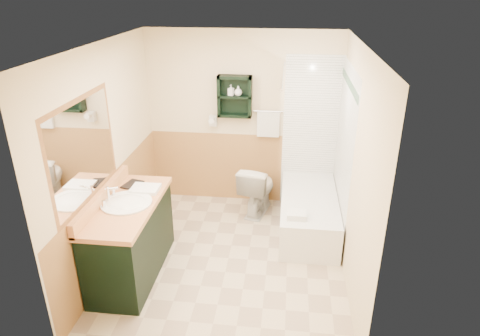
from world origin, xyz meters
The scene contains 25 objects.
floor centered at (0.00, 0.00, 0.00)m, with size 3.00×3.00×0.00m, color beige.
back_wall centered at (0.00, 1.52, 1.20)m, with size 2.60×0.04×2.40m, color #FFF0C7.
left_wall centered at (-1.32, 0.00, 1.20)m, with size 0.04×3.00×2.40m, color #FFF0C7.
right_wall centered at (1.32, 0.00, 1.20)m, with size 0.04×3.00×2.40m, color #FFF0C7.
ceiling centered at (0.00, 0.00, 2.42)m, with size 2.60×3.00×0.04m, color white.
wainscot_left centered at (-1.29, 0.00, 0.50)m, with size 2.98×2.98×1.00m, color tan, non-canonical shape.
wainscot_back centered at (0.00, 1.49, 0.50)m, with size 2.58×2.58×1.00m, color tan, non-canonical shape.
mirror_frame centered at (-1.27, -0.55, 1.50)m, with size 1.30×1.30×1.00m, color olive, non-canonical shape.
mirror_glass centered at (-1.27, -0.55, 1.50)m, with size 1.20×1.20×0.90m, color white, non-canonical shape.
tile_right centered at (1.28, 0.75, 1.05)m, with size 1.50×1.50×2.10m, color white, non-canonical shape.
tile_back centered at (1.03, 1.48, 1.05)m, with size 0.95×0.95×2.10m, color white, non-canonical shape.
tile_accent centered at (1.27, 0.75, 1.90)m, with size 1.50×1.50×0.10m, color #134224, non-canonical shape.
wall_shelf centered at (-0.10, 1.41, 1.55)m, with size 0.45×0.15×0.55m, color black.
hair_dryer centered at (-0.40, 1.43, 1.20)m, with size 0.10×0.24×0.18m, color silver, non-canonical shape.
towel_bar centered at (0.35, 1.45, 1.35)m, with size 0.40×0.06×0.40m, color white, non-canonical shape.
curtain_rod centered at (0.53, 0.75, 2.00)m, with size 0.03×0.03×1.60m, color silver.
shower_curtain centered at (0.53, 0.92, 1.15)m, with size 1.05×1.05×1.70m, color beige, non-canonical shape.
vanity centered at (-0.99, -0.37, 0.43)m, with size 0.59×1.35×0.86m, color black.
bathtub centered at (0.93, 0.74, 0.23)m, with size 0.70×1.50×0.46m, color silver.
toilet centered at (0.24, 1.14, 0.35)m, with size 0.39×0.70×0.69m, color silver.
counter_towel centered at (-0.89, -0.06, 0.88)m, with size 0.30×0.23×0.04m, color white.
vanity_book centered at (-1.16, 0.06, 0.98)m, with size 0.17×0.02×0.23m, color black.
tub_towel centered at (0.76, 0.22, 0.50)m, with size 0.22×0.18×0.07m, color white.
soap_bottle_a centered at (-0.15, 1.40, 1.60)m, with size 0.06×0.14×0.07m, color silver.
soap_bottle_b centered at (-0.05, 1.40, 1.61)m, with size 0.10×0.13×0.10m, color silver.
Camera 1 is at (0.61, -4.06, 2.97)m, focal length 32.00 mm.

